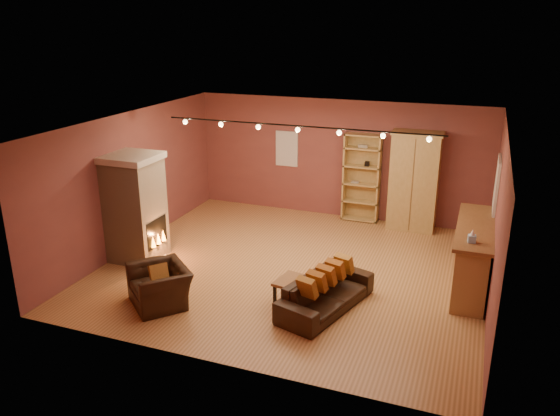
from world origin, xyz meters
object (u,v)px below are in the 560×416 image
at_px(fireplace, 136,208).
at_px(armchair, 159,280).
at_px(coffee_table, 295,284).
at_px(loveseat, 326,287).
at_px(bar_counter, 473,256).
at_px(armoire, 414,181).
at_px(bookcase, 362,177).

height_order(fireplace, armchair, fireplace).
bearing_deg(coffee_table, loveseat, 7.20).
distance_m(bar_counter, loveseat, 2.76).
relative_size(bar_counter, armchair, 2.04).
xyz_separation_m(armchair, coffee_table, (2.12, 0.75, -0.06)).
height_order(loveseat, coffee_table, loveseat).
xyz_separation_m(armoire, loveseat, (-0.80, -4.22, -0.73)).
relative_size(fireplace, armchair, 1.78).
height_order(fireplace, loveseat, fireplace).
xyz_separation_m(bar_counter, loveseat, (-2.19, -1.67, -0.20)).
relative_size(bookcase, armchair, 1.74).
xyz_separation_m(armoire, armchair, (-3.44, -5.03, -0.68)).
height_order(armchair, coffee_table, armchair).
distance_m(fireplace, bookcase, 5.22).
bearing_deg(armoire, armchair, -124.34).
relative_size(armoire, loveseat, 1.12).
xyz_separation_m(bookcase, loveseat, (0.41, -4.39, -0.66)).
bearing_deg(armchair, bookcase, 108.04).
relative_size(armoire, bar_counter, 0.92).
distance_m(loveseat, coffee_table, 0.52).
bearing_deg(bookcase, bar_counter, -46.30).
bearing_deg(bar_counter, fireplace, -170.72).
distance_m(fireplace, armoire, 6.02).
xyz_separation_m(bar_counter, armchair, (-4.83, -2.48, -0.15)).
bearing_deg(armchair, armoire, 96.87).
height_order(bar_counter, loveseat, bar_counter).
bearing_deg(armoire, loveseat, -100.72).
relative_size(bookcase, armoire, 0.93).
bearing_deg(armchair, loveseat, 58.34).
height_order(bar_counter, coffee_table, bar_counter).
distance_m(bar_counter, coffee_table, 3.22).
distance_m(fireplace, loveseat, 4.16).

